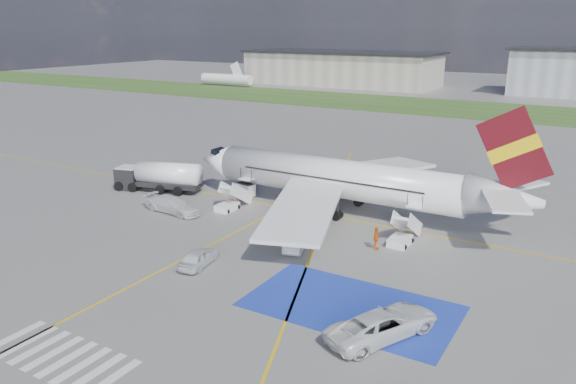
{
  "coord_description": "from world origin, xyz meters",
  "views": [
    {
      "loc": [
        23.79,
        -35.45,
        18.17
      ],
      "look_at": [
        -1.47,
        6.98,
        3.5
      ],
      "focal_mm": 35.0,
      "sensor_mm": 36.0,
      "label": 1
    }
  ],
  "objects_px": {
    "car_silver_b": "(297,241)",
    "airliner": "(350,180)",
    "car_silver_a": "(199,257)",
    "fuel_tanker": "(159,179)",
    "gpu_cart": "(246,191)",
    "van_white_b": "(172,203)",
    "van_white_a": "(383,320)"
  },
  "relations": [
    {
      "from": "airliner",
      "to": "car_silver_b",
      "type": "bearing_deg",
      "value": -88.34
    },
    {
      "from": "airliner",
      "to": "car_silver_a",
      "type": "height_order",
      "value": "airliner"
    },
    {
      "from": "airliner",
      "to": "fuel_tanker",
      "type": "height_order",
      "value": "airliner"
    },
    {
      "from": "airliner",
      "to": "fuel_tanker",
      "type": "bearing_deg",
      "value": -169.6
    },
    {
      "from": "car_silver_a",
      "to": "van_white_b",
      "type": "distance_m",
      "value": 14.09
    },
    {
      "from": "van_white_b",
      "to": "van_white_a",
      "type": "bearing_deg",
      "value": -107.33
    },
    {
      "from": "fuel_tanker",
      "to": "van_white_b",
      "type": "bearing_deg",
      "value": -53.47
    },
    {
      "from": "airliner",
      "to": "gpu_cart",
      "type": "bearing_deg",
      "value": -175.76
    },
    {
      "from": "gpu_cart",
      "to": "van_white_a",
      "type": "height_order",
      "value": "van_white_a"
    },
    {
      "from": "gpu_cart",
      "to": "van_white_a",
      "type": "distance_m",
      "value": 30.84
    },
    {
      "from": "van_white_b",
      "to": "car_silver_a",
      "type": "bearing_deg",
      "value": -124.16
    },
    {
      "from": "car_silver_b",
      "to": "airliner",
      "type": "bearing_deg",
      "value": -104.66
    },
    {
      "from": "airliner",
      "to": "car_silver_a",
      "type": "xyz_separation_m",
      "value": [
        -4.58,
        -18.05,
        -2.67
      ]
    },
    {
      "from": "car_silver_b",
      "to": "van_white_b",
      "type": "distance_m",
      "value": 15.88
    },
    {
      "from": "van_white_a",
      "to": "car_silver_a",
      "type": "bearing_deg",
      "value": 17.06
    },
    {
      "from": "gpu_cart",
      "to": "airliner",
      "type": "bearing_deg",
      "value": 11.26
    },
    {
      "from": "fuel_tanker",
      "to": "car_silver_b",
      "type": "height_order",
      "value": "fuel_tanker"
    },
    {
      "from": "gpu_cart",
      "to": "van_white_b",
      "type": "xyz_separation_m",
      "value": [
        -3.38,
        -8.17,
        0.29
      ]
    },
    {
      "from": "fuel_tanker",
      "to": "van_white_b",
      "type": "xyz_separation_m",
      "value": [
        6.44,
        -5.04,
        -0.42
      ]
    },
    {
      "from": "fuel_tanker",
      "to": "car_silver_a",
      "type": "bearing_deg",
      "value": -54.48
    },
    {
      "from": "van_white_a",
      "to": "fuel_tanker",
      "type": "bearing_deg",
      "value": -0.52
    },
    {
      "from": "car_silver_a",
      "to": "car_silver_b",
      "type": "distance_m",
      "value": 8.49
    },
    {
      "from": "van_white_b",
      "to": "fuel_tanker",
      "type": "bearing_deg",
      "value": 57.44
    },
    {
      "from": "van_white_a",
      "to": "airliner",
      "type": "bearing_deg",
      "value": -34.56
    },
    {
      "from": "airliner",
      "to": "gpu_cart",
      "type": "relative_size",
      "value": 18.0
    },
    {
      "from": "van_white_b",
      "to": "airliner",
      "type": "bearing_deg",
      "value": -54.07
    },
    {
      "from": "van_white_a",
      "to": "van_white_b",
      "type": "height_order",
      "value": "van_white_a"
    },
    {
      "from": "fuel_tanker",
      "to": "car_silver_b",
      "type": "relative_size",
      "value": 2.43
    },
    {
      "from": "gpu_cart",
      "to": "car_silver_b",
      "type": "relative_size",
      "value": 0.48
    },
    {
      "from": "car_silver_a",
      "to": "car_silver_b",
      "type": "bearing_deg",
      "value": -134.98
    },
    {
      "from": "car_silver_a",
      "to": "car_silver_b",
      "type": "relative_size",
      "value": 0.99
    },
    {
      "from": "airliner",
      "to": "car_silver_b",
      "type": "xyz_separation_m",
      "value": [
        0.32,
        -11.11,
        -2.69
      ]
    }
  ]
}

